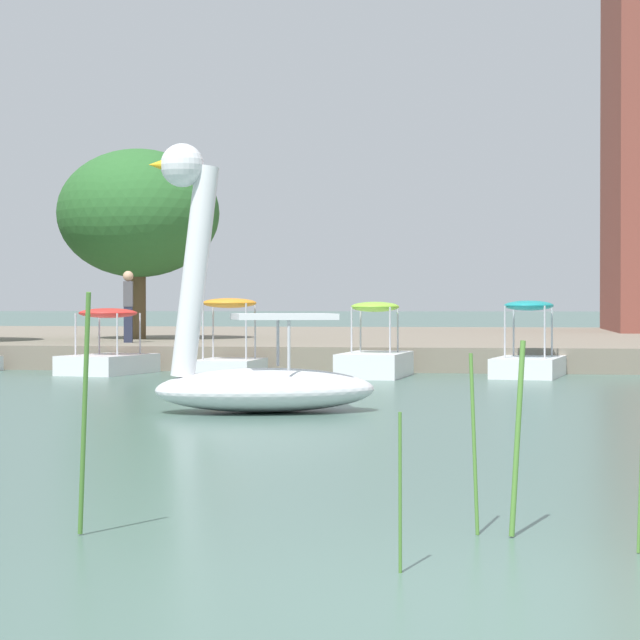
% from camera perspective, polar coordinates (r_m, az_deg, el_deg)
% --- Properties ---
extents(ground_plane, '(644.09, 644.09, 0.00)m').
position_cam_1_polar(ground_plane, '(5.92, 8.93, -13.01)').
color(ground_plane, '#47665B').
extents(shore_bank_far, '(113.01, 25.91, 0.53)m').
position_cam_1_polar(shore_bank_far, '(39.29, 8.70, -1.02)').
color(shore_bank_far, slate).
rests_on(shore_bank_far, ground_plane).
extents(swan_boat, '(3.21, 2.30, 3.51)m').
position_cam_1_polar(swan_boat, '(16.67, -2.98, -1.83)').
color(swan_boat, white).
rests_on(swan_boat, ground_plane).
extents(pedal_boat_teal, '(1.56, 2.53, 1.50)m').
position_cam_1_polar(pedal_boat_teal, '(25.30, 9.36, -1.56)').
color(pedal_boat_teal, white).
rests_on(pedal_boat_teal, ground_plane).
extents(pedal_boat_lime, '(1.35, 2.44, 1.48)m').
position_cam_1_polar(pedal_boat_lime, '(24.95, 2.49, -1.65)').
color(pedal_boat_lime, white).
rests_on(pedal_boat_lime, ground_plane).
extents(pedal_boat_orange, '(1.23, 1.92, 1.55)m').
position_cam_1_polar(pedal_boat_orange, '(25.70, -4.10, -1.44)').
color(pedal_boat_orange, white).
rests_on(pedal_boat_orange, ground_plane).
extents(pedal_boat_red, '(1.70, 2.38, 1.35)m').
position_cam_1_polar(pedal_boat_red, '(26.38, -9.50, -1.50)').
color(pedal_boat_red, white).
rests_on(pedal_boat_red, ground_plane).
extents(tree_sapling_by_fence, '(6.00, 6.19, 4.97)m').
position_cam_1_polar(tree_sapling_by_fence, '(33.64, -8.17, 4.75)').
color(tree_sapling_by_fence, brown).
rests_on(tree_sapling_by_fence, shore_bank_far).
extents(person_on_path, '(0.26, 0.26, 1.70)m').
position_cam_1_polar(person_on_path, '(30.30, -8.62, 0.73)').
color(person_on_path, '#23283D').
rests_on(person_on_path, shore_bank_far).
extents(reed_clump_foreground, '(3.81, 1.34, 1.52)m').
position_cam_1_polar(reed_clump_foreground, '(7.61, 7.85, -5.00)').
color(reed_clump_foreground, '#4C7F33').
rests_on(reed_clump_foreground, ground_plane).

